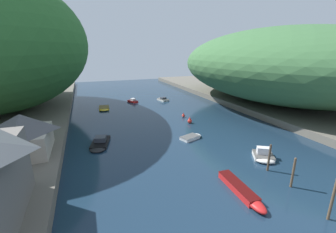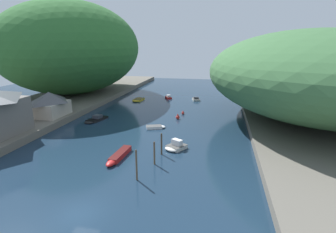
{
  "view_description": "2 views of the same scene",
  "coord_description": "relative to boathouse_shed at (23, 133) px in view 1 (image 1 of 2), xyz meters",
  "views": [
    {
      "loc": [
        -13.37,
        -2.24,
        12.45
      ],
      "look_at": [
        -2.21,
        27.65,
        2.97
      ],
      "focal_mm": 24.0,
      "sensor_mm": 36.0,
      "label": 1
    },
    {
      "loc": [
        11.74,
        -18.05,
        14.56
      ],
      "look_at": [
        2.69,
        25.71,
        2.15
      ],
      "focal_mm": 28.0,
      "sensor_mm": 36.0,
      "label": 2
    }
  ],
  "objects": [
    {
      "name": "water_surface",
      "position": [
        20.31,
        4.81,
        -3.58
      ],
      "size": [
        130.0,
        130.0,
        0.0
      ],
      "primitive_type": "plane",
      "color": "#192D42",
      "rests_on": "ground"
    },
    {
      "name": "right_bank",
      "position": [
        47.93,
        4.81,
        -2.99
      ],
      "size": [
        22.0,
        120.0,
        1.17
      ],
      "color": "#666056",
      "rests_on": "ground"
    },
    {
      "name": "hillside_right",
      "position": [
        49.03,
        11.97,
        5.69
      ],
      "size": [
        39.23,
        54.92,
        16.19
      ],
      "color": "#3D6B3D",
      "rests_on": "right_bank"
    },
    {
      "name": "boathouse_shed",
      "position": [
        0.0,
        0.0,
        0.0
      ],
      "size": [
        5.59,
        7.0,
        4.63
      ],
      "color": "#B2A899",
      "rests_on": "left_bank"
    },
    {
      "name": "boat_navy_launch",
      "position": [
        25.39,
        26.17,
        -3.3
      ],
      "size": [
        2.62,
        4.11,
        0.89
      ],
      "rotation": [
        0.0,
        0.0,
        0.25
      ],
      "color": "silver",
      "rests_on": "water_surface"
    },
    {
      "name": "boat_white_cruiser",
      "position": [
        20.95,
        0.08,
        -3.36
      ],
      "size": [
        3.74,
        2.63,
        0.44
      ],
      "rotation": [
        0.0,
        0.0,
        5.06
      ],
      "color": "white",
      "rests_on": "water_surface"
    },
    {
      "name": "boat_moored_right",
      "position": [
        19.22,
        -13.61,
        -3.25
      ],
      "size": [
        1.47,
        6.3,
        0.66
      ],
      "rotation": [
        0.0,
        0.0,
        3.09
      ],
      "color": "red",
      "rests_on": "water_surface"
    },
    {
      "name": "boat_near_quay",
      "position": [
        26.01,
        -8.81,
        -3.17
      ],
      "size": [
        3.41,
        3.71,
        1.36
      ],
      "rotation": [
        0.0,
        0.0,
        2.59
      ],
      "color": "silver",
      "rests_on": "water_surface"
    },
    {
      "name": "boat_small_dinghy",
      "position": [
        17.62,
        26.72,
        -3.26
      ],
      "size": [
        2.65,
        3.51,
        1.02
      ],
      "rotation": [
        0.0,
        0.0,
        0.48
      ],
      "color": "red",
      "rests_on": "water_surface"
    },
    {
      "name": "boat_open_rowboat",
      "position": [
        8.12,
        2.21,
        -3.28
      ],
      "size": [
        3.32,
        5.71,
        1.01
      ],
      "rotation": [
        0.0,
        0.0,
        2.9
      ],
      "color": "black",
      "rests_on": "water_surface"
    },
    {
      "name": "boat_cabin_cruiser",
      "position": [
        10.45,
        21.81,
        -3.35
      ],
      "size": [
        2.42,
        4.53,
        0.47
      ],
      "rotation": [
        0.0,
        0.0,
        3.06
      ],
      "color": "gold",
      "rests_on": "water_surface"
    },
    {
      "name": "mooring_post_nearest",
      "position": [
        23.4,
        -18.38,
        -1.76
      ],
      "size": [
        0.2,
        0.2,
        3.62
      ],
      "color": "brown",
      "rests_on": "water_surface"
    },
    {
      "name": "mooring_post_second",
      "position": [
        24.32,
        -14.17,
        -2.05
      ],
      "size": [
        0.22,
        0.22,
        3.05
      ],
      "color": "brown",
      "rests_on": "water_surface"
    },
    {
      "name": "mooring_post_middle",
      "position": [
        24.5,
        -11.03,
        -2.04
      ],
      "size": [
        0.23,
        0.23,
        3.06
      ],
      "color": "#4C3D2D",
      "rests_on": "water_surface"
    },
    {
      "name": "channel_buoy_near",
      "position": [
        24.23,
        10.39,
        -3.23
      ],
      "size": [
        0.6,
        0.6,
        0.89
      ],
      "color": "red",
      "rests_on": "water_surface"
    },
    {
      "name": "channel_buoy_far",
      "position": [
        23.75,
        6.59,
        -3.12
      ],
      "size": [
        0.78,
        0.78,
        1.16
      ],
      "color": "red",
      "rests_on": "water_surface"
    },
    {
      "name": "person_on_quay",
      "position": [
        1.79,
        -11.45,
        -1.43
      ],
      "size": [
        0.24,
        0.39,
        1.69
      ],
      "rotation": [
        0.0,
        0.0,
        1.51
      ],
      "color": "#282D3D",
      "rests_on": "left_bank"
    }
  ]
}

